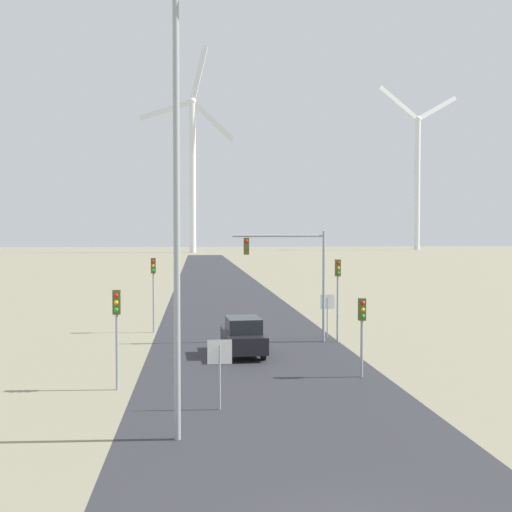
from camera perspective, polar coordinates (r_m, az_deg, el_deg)
name	(u,v)px	position (r m, az deg, el deg)	size (l,w,h in m)	color
road_surface	(224,295)	(58.29, -3.10, -3.70)	(10.00, 240.00, 0.01)	#2D2D33
streetlamp	(176,160)	(16.89, -7.59, 9.03)	(2.99, 0.32, 12.97)	#93999E
stop_sign_near	(220,361)	(19.95, -3.48, -9.95)	(0.81, 0.07, 2.32)	#93999E
stop_sign_far	(327,308)	(33.77, 6.82, -4.91)	(0.81, 0.07, 2.44)	#93999E
traffic_light_post_near_left	(117,317)	(22.82, -13.13, -5.65)	(0.28, 0.33, 3.72)	#93999E
traffic_light_post_near_right	(362,319)	(24.64, 10.07, -5.95)	(0.28, 0.33, 3.21)	#93999E
traffic_light_post_mid_left	(153,278)	(35.80, -9.75, -2.10)	(0.28, 0.34, 4.41)	#93999E
traffic_light_post_mid_right	(338,282)	(32.43, 7.80, -2.46)	(0.28, 0.34, 4.45)	#93999E
traffic_light_mast_overhead	(292,262)	(32.13, 3.43, -0.61)	(5.01, 0.35, 5.97)	#93999E
car_approaching	(243,336)	(28.94, -1.23, -7.64)	(2.02, 4.19, 1.83)	black
wind_turbine_left	(193,161)	(206.48, -6.06, 8.97)	(32.25, 7.11, 69.79)	silver
wind_turbine_center	(417,170)	(253.75, 15.12, 7.90)	(36.73, 11.41, 64.92)	silver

